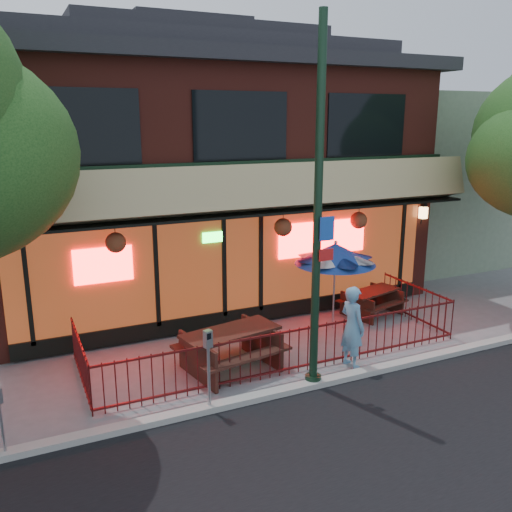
{
  "coord_description": "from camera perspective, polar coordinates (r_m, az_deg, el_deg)",
  "views": [
    {
      "loc": [
        -5.17,
        -8.91,
        5.18
      ],
      "look_at": [
        -0.15,
        2.0,
        2.12
      ],
      "focal_mm": 38.0,
      "sensor_mm": 36.0,
      "label": 1
    }
  ],
  "objects": [
    {
      "name": "restaurant_building",
      "position": [
        16.86,
        -6.92,
        10.61
      ],
      "size": [
        12.96,
        9.49,
        8.05
      ],
      "color": "maroon",
      "rests_on": "ground"
    },
    {
      "name": "parking_meter_near",
      "position": [
        9.83,
        -5.04,
        -10.53
      ],
      "size": [
        0.16,
        0.15,
        1.56
      ],
      "color": "#979B9F",
      "rests_on": "ground"
    },
    {
      "name": "picnic_table_right",
      "position": [
        15.01,
        12.13,
        -4.41
      ],
      "size": [
        1.83,
        1.56,
        0.68
      ],
      "color": "#371B13",
      "rests_on": "ground"
    },
    {
      "name": "curb",
      "position": [
        11.12,
        6.28,
        -13.21
      ],
      "size": [
        80.0,
        0.25,
        0.12
      ],
      "primitive_type": "cube",
      "color": "#999993",
      "rests_on": "ground"
    },
    {
      "name": "pedestrian",
      "position": [
        11.73,
        10.1,
        -7.35
      ],
      "size": [
        0.51,
        0.7,
        1.79
      ],
      "primitive_type": "imported",
      "rotation": [
        0.0,
        0.0,
        1.7
      ],
      "color": "#5F98BE",
      "rests_on": "ground"
    },
    {
      "name": "picnic_table_left",
      "position": [
        11.53,
        -2.68,
        -9.23
      ],
      "size": [
        2.32,
        1.94,
        0.88
      ],
      "color": "#3C1D16",
      "rests_on": "ground"
    },
    {
      "name": "ground",
      "position": [
        11.53,
        4.97,
        -12.45
      ],
      "size": [
        80.0,
        80.0,
        0.0
      ],
      "primitive_type": "plane",
      "color": "gray",
      "rests_on": "ground"
    },
    {
      "name": "neighbor_building",
      "position": [
        21.94,
        15.85,
        8.06
      ],
      "size": [
        6.0,
        7.0,
        6.0
      ],
      "primitive_type": "cube",
      "color": "gray",
      "rests_on": "ground"
    },
    {
      "name": "parking_meter_far",
      "position": [
        9.5,
        -25.34,
        -14.58
      ],
      "size": [
        0.13,
        0.12,
        1.19
      ],
      "color": "#999BA1",
      "rests_on": "ground"
    },
    {
      "name": "patio_fence",
      "position": [
        11.66,
        3.8,
        -8.69
      ],
      "size": [
        8.44,
        2.62,
        1.0
      ],
      "color": "#4B1010",
      "rests_on": "ground"
    },
    {
      "name": "street_light",
      "position": [
        10.16,
        6.48,
        2.69
      ],
      "size": [
        0.43,
        0.32,
        7.0
      ],
      "color": "black",
      "rests_on": "ground"
    },
    {
      "name": "patio_umbrella",
      "position": [
        13.44,
        8.34,
        0.23
      ],
      "size": [
        2.0,
        2.0,
        2.28
      ],
      "color": "gray",
      "rests_on": "ground"
    }
  ]
}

